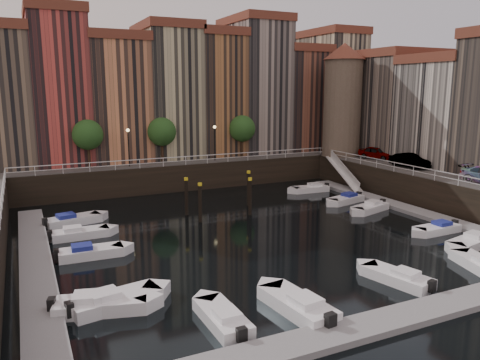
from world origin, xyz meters
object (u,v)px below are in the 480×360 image
mooring_pilings (222,197)px  boat_left_0 (114,301)px  gangway (343,172)px  car_a (376,154)px  car_b (409,161)px  corner_tower (343,98)px  boat_left_2 (89,252)px  boat_left_1 (99,305)px

mooring_pilings → boat_left_0: size_ratio=1.39×
gangway → boat_left_0: bearing=-146.8°
car_a → car_b: bearing=-116.1°
corner_tower → boat_left_2: 37.63m
corner_tower → car_a: (1.77, -4.61, -6.46)m
corner_tower → mooring_pilings: (-20.15, -9.14, -8.54)m
car_a → car_b: 6.25m
mooring_pilings → boat_left_1: size_ratio=1.39×
boat_left_1 → boat_left_2: size_ratio=1.12×
mooring_pilings → boat_left_0: (-12.53, -14.81, -1.27)m
car_b → boat_left_1: bearing=-162.1°
car_b → mooring_pilings: bearing=172.3°
mooring_pilings → car_b: size_ratio=1.56×
mooring_pilings → corner_tower: bearing=24.4°
mooring_pilings → car_b: car_b is taller
boat_left_2 → boat_left_0: bearing=-86.8°
boat_left_1 → car_b: 36.96m
boat_left_1 → boat_left_2: (0.67, 8.50, -0.03)m
car_a → mooring_pilings: bearing=174.1°
mooring_pilings → boat_left_2: bearing=-153.0°
gangway → boat_left_0: (-29.77, -19.45, -1.53)m
boat_left_1 → car_b: size_ratio=1.12×
corner_tower → boat_left_0: corner_tower is taller
gangway → boat_left_0: 35.60m
mooring_pilings → car_a: car_a is taller
corner_tower → boat_left_2: (-32.80, -15.58, -9.84)m
corner_tower → car_b: (0.85, -10.79, -6.45)m
boat_left_0 → car_a: 39.65m
gangway → mooring_pilings: size_ratio=1.18×
gangway → mooring_pilings: bearing=-164.9°
boat_left_2 → corner_tower: bearing=27.7°
car_a → gangway: bearing=161.1°
boat_left_1 → corner_tower: bearing=50.7°
corner_tower → car_b: corner_tower is taller
mooring_pilings → car_a: 22.48m
gangway → boat_left_2: (-29.90, -11.08, -1.57)m
gangway → car_a: 5.01m
gangway → boat_left_2: 31.93m
car_b → boat_left_2: bearing=-175.1°
mooring_pilings → boat_left_2: mooring_pilings is taller
corner_tower → car_a: bearing=-69.0°
boat_left_1 → boat_left_2: bearing=100.4°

